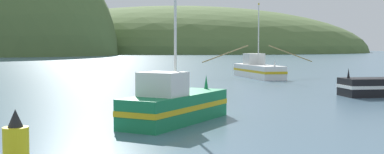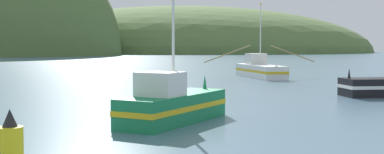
{
  "view_description": "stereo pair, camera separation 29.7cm",
  "coord_description": "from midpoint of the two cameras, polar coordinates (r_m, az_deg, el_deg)",
  "views": [
    {
      "loc": [
        -1.34,
        -8.11,
        3.42
      ],
      "look_at": [
        0.36,
        23.99,
        1.4
      ],
      "focal_mm": 46.91,
      "sensor_mm": 36.0,
      "label": 1
    },
    {
      "loc": [
        -1.04,
        -8.12,
        3.42
      ],
      "look_at": [
        0.36,
        23.99,
        1.4
      ],
      "focal_mm": 46.91,
      "sensor_mm": 36.0,
      "label": 2
    }
  ],
  "objects": [
    {
      "name": "fishing_boat_green",
      "position": [
        22.21,
        -2.39,
        -3.17
      ],
      "size": [
        5.12,
        6.63,
        6.64
      ],
      "rotation": [
        0.0,
        0.0,
        1.02
      ],
      "color": "#197A47",
      "rests_on": "ground"
    },
    {
      "name": "fishing_boat_white",
      "position": [
        54.09,
        7.34,
        0.84
      ],
      "size": [
        12.28,
        10.03,
        7.92
      ],
      "rotation": [
        0.0,
        0.0,
        4.89
      ],
      "color": "white",
      "rests_on": "ground"
    },
    {
      "name": "channel_buoy",
      "position": [
        14.83,
        -19.93,
        -7.19
      ],
      "size": [
        0.71,
        0.71,
        1.67
      ],
      "color": "yellow",
      "rests_on": "ground"
    },
    {
      "name": "hill_far_right",
      "position": [
        263.58,
        -1.62,
        2.85
      ],
      "size": [
        195.46,
        156.37,
        47.07
      ],
      "primitive_type": "ellipsoid",
      "color": "#516B38",
      "rests_on": "ground"
    }
  ]
}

